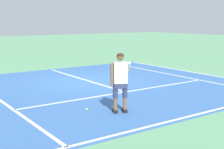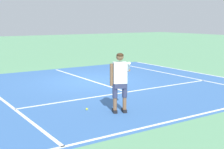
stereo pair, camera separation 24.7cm
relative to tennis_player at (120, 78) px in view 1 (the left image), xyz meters
name	(u,v)px [view 1 (the left image)]	position (x,y,z in m)	size (l,w,h in m)	color
ground_plane	(89,81)	(1.69, 4.53, -0.99)	(80.00, 80.00, 0.00)	#609E70
court_inner_surface	(103,85)	(1.69, 3.48, -0.99)	(10.98, 10.19, 0.00)	#3866A8
line_baseline	(198,114)	(1.69, -1.41, -0.99)	(10.98, 0.10, 0.01)	white
line_service	(125,92)	(1.69, 1.98, -0.99)	(8.23, 0.10, 0.01)	white
line_centre_service	(82,79)	(1.69, 5.18, -0.99)	(0.10, 6.40, 0.01)	white
line_singles_right	(174,75)	(5.80, 3.48, -0.99)	(0.10, 9.79, 0.01)	white
line_doubles_right	(194,72)	(7.18, 3.48, -0.99)	(0.10, 9.79, 0.01)	white
tennis_player	(120,78)	(0.00, 0.00, 0.00)	(0.96, 0.99, 1.71)	black
tennis_ball_near_feet	(87,109)	(-0.68, 0.72, -0.96)	(0.07, 0.07, 0.07)	#CCE02D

